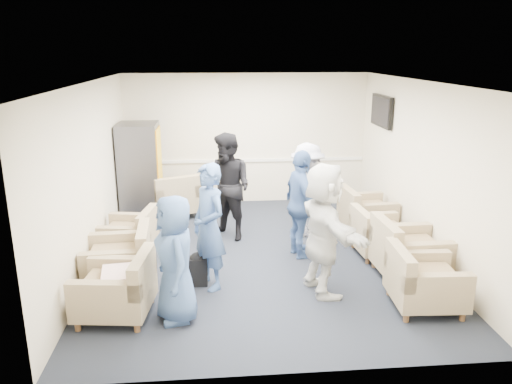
{
  "coord_description": "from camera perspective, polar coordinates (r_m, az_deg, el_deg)",
  "views": [
    {
      "loc": [
        -0.73,
        -7.28,
        3.14
      ],
      "look_at": [
        -0.06,
        0.2,
        1.0
      ],
      "focal_mm": 35.0,
      "sensor_mm": 36.0,
      "label": 1
    }
  ],
  "objects": [
    {
      "name": "floor",
      "position": [
        7.97,
        0.53,
        -7.31
      ],
      "size": [
        6.0,
        6.0,
        0.0
      ],
      "primitive_type": "plane",
      "color": "black",
      "rests_on": "ground"
    },
    {
      "name": "ceiling",
      "position": [
        7.33,
        0.59,
        12.47
      ],
      "size": [
        6.0,
        6.0,
        0.0
      ],
      "primitive_type": "plane",
      "rotation": [
        3.14,
        0.0,
        0.0
      ],
      "color": "white",
      "rests_on": "back_wall"
    },
    {
      "name": "back_wall",
      "position": [
        10.46,
        -1.08,
        6.06
      ],
      "size": [
        5.0,
        0.02,
        2.7
      ],
      "primitive_type": "cube",
      "color": "beige",
      "rests_on": "floor"
    },
    {
      "name": "front_wall",
      "position": [
        4.7,
        4.21,
        -6.53
      ],
      "size": [
        5.0,
        0.02,
        2.7
      ],
      "primitive_type": "cube",
      "color": "beige",
      "rests_on": "floor"
    },
    {
      "name": "left_wall",
      "position": [
        7.71,
        -18.28,
        1.66
      ],
      "size": [
        0.02,
        6.0,
        2.7
      ],
      "primitive_type": "cube",
      "color": "beige",
      "rests_on": "floor"
    },
    {
      "name": "right_wall",
      "position": [
        8.17,
        18.31,
        2.43
      ],
      "size": [
        0.02,
        6.0,
        2.7
      ],
      "primitive_type": "cube",
      "color": "beige",
      "rests_on": "floor"
    },
    {
      "name": "chair_rail",
      "position": [
        10.53,
        -1.05,
        3.63
      ],
      "size": [
        4.98,
        0.04,
        0.06
      ],
      "primitive_type": "cube",
      "color": "silver",
      "rests_on": "back_wall"
    },
    {
      "name": "tv",
      "position": [
        9.68,
        14.16,
        8.95
      ],
      "size": [
        0.1,
        1.0,
        0.58
      ],
      "color": "black",
      "rests_on": "right_wall"
    },
    {
      "name": "armchair_left_near",
      "position": [
        6.36,
        -15.34,
        -10.8
      ],
      "size": [
        0.95,
        0.95,
        0.68
      ],
      "rotation": [
        0.0,
        0.0,
        -1.69
      ],
      "color": "#8F7C5C",
      "rests_on": "floor"
    },
    {
      "name": "armchair_left_mid",
      "position": [
        7.17,
        -15.02,
        -7.61
      ],
      "size": [
        0.92,
        0.92,
        0.7
      ],
      "rotation": [
        0.0,
        0.0,
        -1.51
      ],
      "color": "#8F7C5C",
      "rests_on": "floor"
    },
    {
      "name": "armchair_left_far",
      "position": [
        8.13,
        -14.07,
        -4.9
      ],
      "size": [
        0.92,
        0.92,
        0.64
      ],
      "rotation": [
        0.0,
        0.0,
        -1.74
      ],
      "color": "#8F7C5C",
      "rests_on": "floor"
    },
    {
      "name": "armchair_right_near",
      "position": [
        6.67,
        18.38,
        -9.82
      ],
      "size": [
        0.89,
        0.89,
        0.68
      ],
      "rotation": [
        0.0,
        0.0,
        1.52
      ],
      "color": "#8F7C5C",
      "rests_on": "floor"
    },
    {
      "name": "armchair_right_midnear",
      "position": [
        7.44,
        16.72,
        -6.73
      ],
      "size": [
        0.94,
        0.94,
        0.73
      ],
      "rotation": [
        0.0,
        0.0,
        1.6
      ],
      "color": "#8F7C5C",
      "rests_on": "floor"
    },
    {
      "name": "armchair_right_midfar",
      "position": [
        8.14,
        13.69,
        -4.84
      ],
      "size": [
        0.84,
        0.84,
        0.64
      ],
      "rotation": [
        0.0,
        0.0,
        1.63
      ],
      "color": "#8F7C5C",
      "rests_on": "floor"
    },
    {
      "name": "armchair_right_far",
      "position": [
        9.11,
        12.21,
        -2.39
      ],
      "size": [
        0.91,
        0.91,
        0.67
      ],
      "rotation": [
        0.0,
        0.0,
        1.65
      ],
      "color": "#8F7C5C",
      "rests_on": "floor"
    },
    {
      "name": "armchair_corner",
      "position": [
        9.84,
        -9.38,
        -0.71
      ],
      "size": [
        1.19,
        1.19,
        0.73
      ],
      "rotation": [
        0.0,
        0.0,
        3.53
      ],
      "color": "#8F7C5C",
      "rests_on": "floor"
    },
    {
      "name": "vending_machine",
      "position": [
        9.76,
        -13.05,
        2.32
      ],
      "size": [
        0.74,
        0.87,
        1.83
      ],
      "color": "#505058",
      "rests_on": "floor"
    },
    {
      "name": "backpack",
      "position": [
        7.0,
        -6.74,
        -8.63
      ],
      "size": [
        0.28,
        0.2,
        0.47
      ],
      "rotation": [
        0.0,
        0.0,
        -0.01
      ],
      "color": "black",
      "rests_on": "floor"
    },
    {
      "name": "pillow",
      "position": [
        6.29,
        -15.53,
        -9.3
      ],
      "size": [
        0.43,
        0.53,
        0.14
      ],
      "primitive_type": "cube",
      "rotation": [
        0.0,
        0.0,
        -1.43
      ],
      "color": "silver",
      "rests_on": "armchair_left_near"
    },
    {
      "name": "person_front_left",
      "position": [
        5.98,
        -9.22,
        -7.58
      ],
      "size": [
        0.68,
        0.87,
        1.55
      ],
      "primitive_type": "imported",
      "rotation": [
        0.0,
        0.0,
        -1.29
      ],
      "color": "#3E5E96",
      "rests_on": "floor"
    },
    {
      "name": "person_mid_left",
      "position": [
        6.71,
        -5.4,
        -3.99
      ],
      "size": [
        0.67,
        0.75,
        1.73
      ],
      "primitive_type": "imported",
      "rotation": [
        0.0,
        0.0,
        -1.05
      ],
      "color": "#3E5E96",
      "rests_on": "floor"
    },
    {
      "name": "person_back_left",
      "position": [
        8.42,
        -3.21,
        0.56
      ],
      "size": [
        1.12,
        1.12,
        1.83
      ],
      "primitive_type": "imported",
      "rotation": [
        0.0,
        0.0,
        -0.77
      ],
      "color": "black",
      "rests_on": "floor"
    },
    {
      "name": "person_back_right",
      "position": [
        8.63,
        5.86,
        0.22
      ],
      "size": [
        0.81,
        1.16,
        1.63
      ],
      "primitive_type": "imported",
      "rotation": [
        0.0,
        0.0,
        1.78
      ],
      "color": "silver",
      "rests_on": "floor"
    },
    {
      "name": "person_mid_right",
      "position": [
        7.71,
        5.14,
        -1.43
      ],
      "size": [
        0.62,
        1.06,
        1.7
      ],
      "primitive_type": "imported",
      "rotation": [
        0.0,
        0.0,
        1.78
      ],
      "color": "#3E5E96",
      "rests_on": "floor"
    },
    {
      "name": "person_front_right",
      "position": [
        6.58,
        7.75,
        -4.23
      ],
      "size": [
        0.82,
        1.72,
        1.78
      ],
      "primitive_type": "imported",
      "rotation": [
        0.0,
        0.0,
        1.76
      ],
      "color": "silver",
      "rests_on": "floor"
    }
  ]
}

